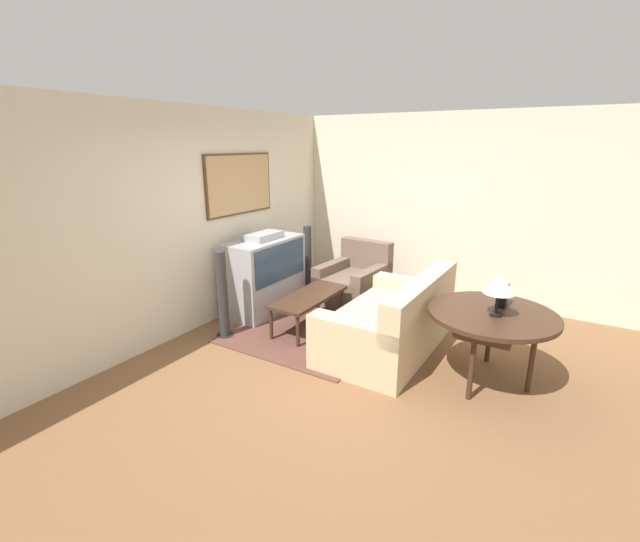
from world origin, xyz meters
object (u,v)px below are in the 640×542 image
couch (392,323)px  armchair (354,282)px  console_table (492,318)px  table_lamp (500,284)px  coffee_table (309,299)px  speaker_tower_left (223,297)px  speaker_tower_right (308,262)px  tv (265,275)px  mantel_clock (503,296)px

couch → armchair: bearing=-137.4°
couch → console_table: (-0.15, -1.07, 0.36)m
armchair → table_lamp: 2.73m
coffee_table → speaker_tower_left: speaker_tower_left is taller
armchair → table_lamp: size_ratio=2.53×
couch → armchair: couch is taller
couch → speaker_tower_right: bearing=-120.4°
table_lamp → speaker_tower_right: (1.34, 2.96, -0.53)m
console_table → speaker_tower_right: 3.19m
couch → speaker_tower_right: 2.17m
tv → speaker_tower_left: size_ratio=1.11×
tv → mantel_clock: size_ratio=5.71×
armchair → speaker_tower_right: size_ratio=0.96×
armchair → coffee_table: size_ratio=0.89×
armchair → table_lamp: (-1.44, -2.20, 0.76)m
table_lamp → coffee_table: bearing=84.2°
mantel_clock → couch: bearing=93.6°
speaker_tower_left → couch: bearing=-68.1°
table_lamp → couch: bearing=78.4°
console_table → speaker_tower_right: speaker_tower_right is taller
console_table → table_lamp: bearing=-155.1°
couch → table_lamp: table_lamp is taller
tv → couch: tv is taller
table_lamp → console_table: bearing=24.9°
table_lamp → speaker_tower_right: size_ratio=0.38×
mantel_clock → speaker_tower_left: size_ratio=0.19×
console_table → speaker_tower_left: 2.99m
couch → armchair: (1.21, 1.09, -0.03)m
coffee_table → console_table: bearing=-93.9°
table_lamp → speaker_tower_left: bearing=99.9°
couch → mantel_clock: mantel_clock is taller
armchair → table_lamp: table_lamp is taller
tv → couch: (-0.18, -1.95, -0.22)m
couch → console_table: couch is taller
tv → armchair: 1.36m
couch → tv: bearing=-94.8°
coffee_table → console_table: console_table is taller
armchair → speaker_tower_right: (-0.10, 0.76, 0.23)m
tv → mantel_clock: bearing=-92.1°
tv → coffee_table: tv is taller
console_table → speaker_tower_left: bearing=101.5°
armchair → console_table: armchair is taller
armchair → mantel_clock: size_ratio=4.95×
console_table → table_lamp: table_lamp is taller
console_table → coffee_table: bearing=86.1°
coffee_table → speaker_tower_right: bearing=33.6°
armchair → console_table: bearing=-28.1°
armchair → speaker_tower_left: 2.12m
armchair → table_lamp: bearing=-29.1°
tv → speaker_tower_right: tv is taller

